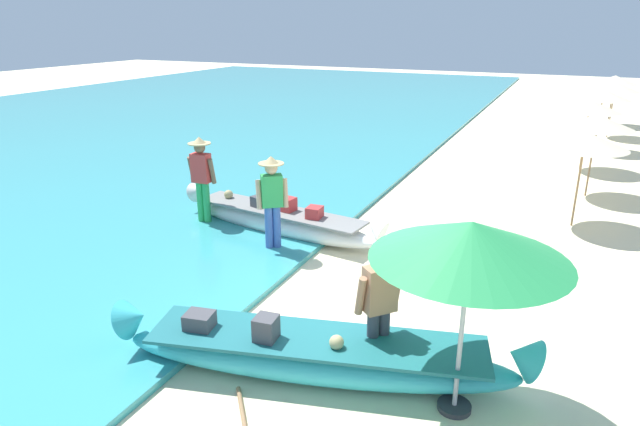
% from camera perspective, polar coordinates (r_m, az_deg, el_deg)
% --- Properties ---
extents(ground_plane, '(80.00, 80.00, 0.00)m').
position_cam_1_polar(ground_plane, '(7.61, 2.55, -11.59)').
color(ground_plane, beige).
extents(sea, '(24.00, 56.00, 0.10)m').
position_cam_1_polar(sea, '(21.50, -23.41, 7.47)').
color(sea, teal).
rests_on(sea, ground).
extents(boat_cyan_foreground, '(4.88, 1.91, 0.81)m').
position_cam_1_polar(boat_cyan_foreground, '(6.52, -0.55, -14.50)').
color(boat_cyan_foreground, '#33B2BC').
rests_on(boat_cyan_foreground, ground).
extents(boat_white_midground, '(4.56, 1.21, 0.77)m').
position_cam_1_polar(boat_white_midground, '(10.57, -4.29, -0.76)').
color(boat_white_midground, white).
rests_on(boat_white_midground, ground).
extents(person_vendor_hatted, '(0.56, 0.49, 1.76)m').
position_cam_1_polar(person_vendor_hatted, '(9.51, -5.01, 1.59)').
color(person_vendor_hatted, '#3D5BA8').
rests_on(person_vendor_hatted, ground).
extents(person_tourist_customer, '(0.51, 0.53, 1.58)m').
position_cam_1_polar(person_tourist_customer, '(6.30, 6.18, -9.38)').
color(person_tourist_customer, '#333842').
rests_on(person_tourist_customer, ground).
extents(person_vendor_assistant, '(0.56, 0.44, 1.82)m').
position_cam_1_polar(person_vendor_assistant, '(10.98, -12.20, 3.86)').
color(person_vendor_assistant, green).
rests_on(person_vendor_assistant, ground).
extents(patio_umbrella_large, '(1.94, 1.94, 2.13)m').
position_cam_1_polar(patio_umbrella_large, '(5.41, 15.36, -2.93)').
color(patio_umbrella_large, '#B7B7BC').
rests_on(patio_umbrella_large, ground).
extents(parasol_row_0, '(1.60, 1.60, 1.91)m').
position_cam_1_polar(parasol_row_0, '(11.74, 25.84, 6.83)').
color(parasol_row_0, '#8E6B47').
rests_on(parasol_row_0, ground).
extents(parasol_row_1, '(1.60, 1.60, 1.91)m').
position_cam_1_polar(parasol_row_1, '(14.03, 26.88, 8.45)').
color(parasol_row_1, '#8E6B47').
rests_on(parasol_row_1, ground).
extents(parasol_row_2, '(1.60, 1.60, 1.91)m').
position_cam_1_polar(parasol_row_2, '(16.58, 26.24, 9.94)').
color(parasol_row_2, '#8E6B47').
rests_on(parasol_row_2, ground).
extents(parasol_row_3, '(1.60, 1.60, 1.91)m').
position_cam_1_polar(parasol_row_3, '(19.35, 27.37, 10.86)').
color(parasol_row_3, '#8E6B47').
rests_on(parasol_row_3, ground).
extents(parasol_row_4, '(1.60, 1.60, 1.91)m').
position_cam_1_polar(parasol_row_4, '(21.89, 28.36, 11.47)').
color(parasol_row_4, '#8E6B47').
rests_on(parasol_row_4, ground).
extents(parasol_row_5, '(1.60, 1.60, 1.91)m').
position_cam_1_polar(parasol_row_5, '(24.52, 28.34, 12.09)').
color(parasol_row_5, '#8E6B47').
rests_on(parasol_row_5, ground).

